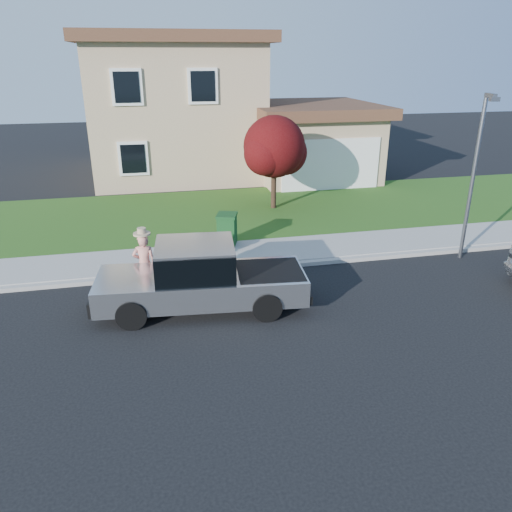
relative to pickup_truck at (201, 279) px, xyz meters
The scene contains 10 objects.
ground 1.30m from the pickup_truck, 56.83° to the right, with size 80.00×80.00×0.00m, color black.
curb 2.67m from the pickup_truck, 52.51° to the left, with size 40.00×0.20×0.12m, color gray.
sidewalk 3.58m from the pickup_truck, 63.52° to the left, with size 40.00×2.00×0.15m, color gray.
lawn 7.83m from the pickup_truck, 78.43° to the left, with size 40.00×7.00×0.10m, color #234A15.
house 15.81m from the pickup_truck, 83.10° to the left, with size 14.00×11.30×6.85m.
pickup_truck is the anchor object (origin of this frame).
woman 1.77m from the pickup_truck, 138.47° to the left, with size 0.64×0.46×1.81m.
ornamental_tree 8.87m from the pickup_truck, 63.75° to the left, with size 2.66×2.40×3.65m.
trash_bin 4.14m from the pickup_truck, 71.82° to the left, with size 0.81×0.87×1.01m.
street_lamp 8.61m from the pickup_truck, 10.64° to the left, with size 0.29×0.64×4.90m.
Camera 1 is at (-1.60, -10.24, 5.88)m, focal length 35.00 mm.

